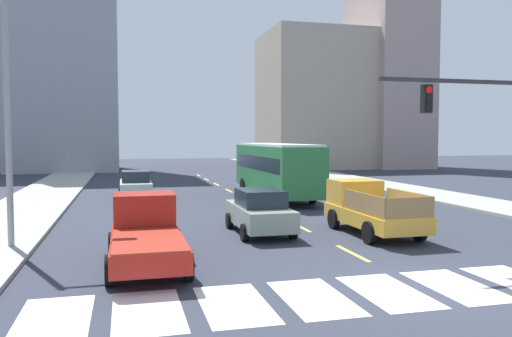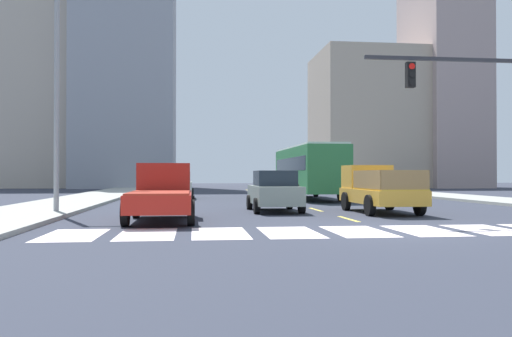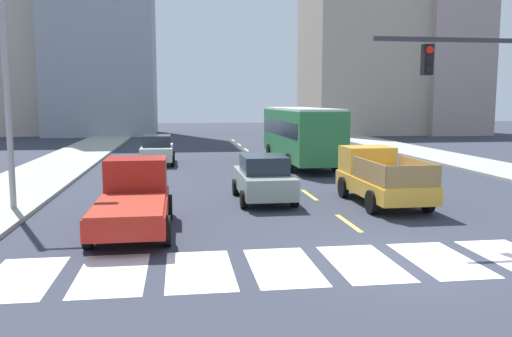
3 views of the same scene
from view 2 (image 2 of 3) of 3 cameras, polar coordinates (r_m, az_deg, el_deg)
The scene contains 27 objects.
ground_plane at distance 15.17m, azimuth 14.26°, elevation -6.53°, with size 160.00×160.00×0.00m, color #2E323F.
sidewalk_right at distance 36.50m, azimuth 21.62°, elevation -2.94°, with size 3.98×110.00×0.15m, color #9D9E96.
sidewalk_left at distance 32.78m, azimuth -18.23°, elevation -3.21°, with size 3.98×110.00×0.15m, color #9D9E96.
crosswalk_stripe_0 at distance 14.50m, azimuth -19.09°, elevation -6.77°, with size 1.47×2.95×0.01m, color silver.
crosswalk_stripe_1 at distance 14.22m, azimuth -11.60°, elevation -6.91°, with size 1.47×2.95×0.01m, color silver.
crosswalk_stripe_2 at distance 14.19m, azimuth -3.94°, elevation -6.94°, with size 1.47×2.95×0.01m, color silver.
crosswalk_stripe_3 at distance 14.41m, azimuth 3.63°, elevation -6.85°, with size 1.47×2.95×0.01m, color silver.
crosswalk_stripe_4 at distance 14.86m, azimuth 10.84°, elevation -6.65°, with size 1.47×2.95×0.01m, color silver.
crosswalk_stripe_5 at distance 15.53m, azimuth 17.52°, elevation -6.37°, with size 1.47×2.95×0.01m, color silver.
crosswalk_stripe_6 at distance 16.39m, azimuth 23.57°, elevation -6.04°, with size 1.47×2.95×0.01m, color silver.
lane_dash_0 at distance 18.94m, azimuth 9.90°, elevation -5.35°, with size 0.16×2.40×0.01m, color #E0C949.
lane_dash_1 at distance 23.76m, azimuth 6.43°, elevation -4.40°, with size 0.16×2.40×0.01m, color #E0C949.
lane_dash_2 at distance 28.65m, azimuth 4.14°, elevation -3.76°, with size 0.16×2.40×0.01m, color #E0C949.
lane_dash_3 at distance 33.56m, azimuth 2.53°, elevation -3.31°, with size 0.16×2.40×0.01m, color #E0C949.
lane_dash_4 at distance 38.50m, azimuth 1.33°, elevation -2.97°, with size 0.16×2.40×0.01m, color #E0C949.
lane_dash_5 at distance 43.45m, azimuth 0.40°, elevation -2.70°, with size 0.16×2.40×0.01m, color #E0C949.
lane_dash_6 at distance 48.42m, azimuth -0.34°, elevation -2.49°, with size 0.16×2.40×0.01m, color #E0C949.
lane_dash_7 at distance 53.39m, azimuth -0.94°, elevation -2.32°, with size 0.16×2.40×0.01m, color #E0C949.
pickup_stakebed at distance 22.56m, azimuth 12.82°, elevation -2.22°, with size 2.18×5.20×1.96m.
pickup_dark at distance 18.33m, azimuth -10.02°, elevation -2.64°, with size 2.18×5.20×1.96m.
city_bus at distance 33.71m, azimuth 5.67°, elevation 0.02°, with size 2.72×10.80×3.32m.
sedan_far at distance 22.37m, azimuth 1.98°, elevation -2.44°, with size 2.02×4.40×1.72m.
sedan_mid at distance 34.58m, azimuth -8.39°, elevation -1.80°, with size 2.02×4.40×1.72m.
streetlight_left at distance 22.15m, azimuth -20.21°, elevation 8.25°, with size 2.20×0.28×9.00m.
block_mid_left at distance 69.69m, azimuth -22.97°, elevation 9.94°, with size 11.53×9.11×28.62m, color #B6A999.
block_mid_right at distance 66.38m, azimuth 11.73°, elevation 5.05°, with size 11.99×11.66×16.27m, color #AF9E8B.
block_low_left at distance 65.77m, azimuth -13.75°, elevation 11.33°, with size 11.30×10.35×30.39m, color #92959F.
Camera 2 is at (-5.41, -14.09, 1.56)m, focal length 37.25 mm.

